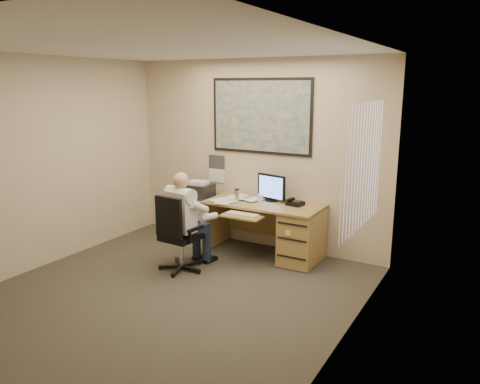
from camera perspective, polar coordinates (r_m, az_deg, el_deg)
The scene contains 8 objects.
room_shell at distance 4.95m, azimuth -10.44°, elevation 1.30°, with size 4.00×4.50×2.70m.
desk at distance 6.40m, azimuth 5.68°, elevation -4.31°, with size 1.60×0.97×1.12m.
world_map at distance 6.68m, azimuth 2.53°, elevation 9.21°, with size 1.56×0.03×1.06m, color #1E4C93.
wall_calendar at distance 7.15m, azimuth -2.86°, elevation 2.83°, with size 0.28×0.01×0.42m, color white.
window_blinds at distance 4.71m, azimuth 14.93°, elevation 2.98°, with size 0.06×1.40×1.30m, color beige, non-canonical shape.
filing_cabinet at distance 7.08m, azimuth -4.94°, elevation -2.91°, with size 0.53×0.62×0.94m.
office_chair at distance 6.04m, azimuth -7.42°, elevation -6.89°, with size 0.64×0.64×1.00m.
person at distance 6.00m, azimuth -7.09°, elevation -3.59°, with size 0.53×0.76×1.27m, color white, non-canonical shape.
Camera 1 is at (3.15, -3.69, 2.32)m, focal length 35.00 mm.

